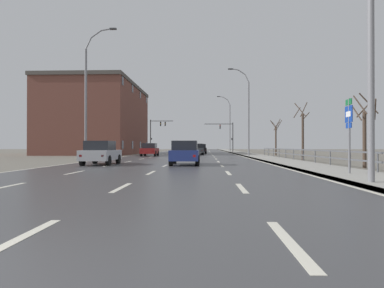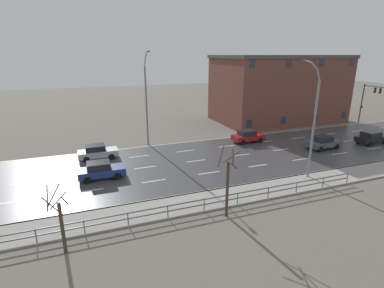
{
  "view_description": "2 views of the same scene",
  "coord_description": "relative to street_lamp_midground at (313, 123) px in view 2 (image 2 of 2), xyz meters",
  "views": [
    {
      "loc": [
        2.43,
        -2.28,
        1.24
      ],
      "look_at": [
        0.62,
        46.07,
        1.53
      ],
      "focal_mm": 31.26,
      "sensor_mm": 36.0,
      "label": 1
    },
    {
      "loc": [
        27.04,
        18.48,
        10.84
      ],
      "look_at": [
        0.0,
        28.56,
        1.94
      ],
      "focal_mm": 27.32,
      "sensor_mm": 36.0,
      "label": 2
    }
  ],
  "objects": [
    {
      "name": "traffic_signal_left",
      "position": [
        -14.3,
        24.13,
        -0.83
      ],
      "size": [
        4.44,
        0.36,
        6.27
      ],
      "color": "#38383A",
      "rests_on": "ground"
    },
    {
      "name": "ground_plane",
      "position": [
        -7.44,
        10.96,
        -5.14
      ],
      "size": [
        160.0,
        160.0,
        0.12
      ],
      "color": "#666056"
    },
    {
      "name": "bare_tree_near",
      "position": [
        3.89,
        -20.42,
        -3.14
      ],
      "size": [
        1.3,
        1.23,
        4.13
      ],
      "color": "#423328",
      "rests_on": "ground"
    },
    {
      "name": "car_mid_centre",
      "position": [
        -6.26,
        -17.71,
        -4.28
      ],
      "size": [
        1.85,
        4.1,
        1.57
      ],
      "rotation": [
        0.0,
        0.0,
        -0.0
      ],
      "color": "navy",
      "rests_on": "ground"
    },
    {
      "name": "guardrail",
      "position": [
        2.41,
        -13.92,
        -4.38
      ],
      "size": [
        0.07,
        32.47,
        1.0
      ],
      "color": "#515459",
      "rests_on": "ground"
    },
    {
      "name": "street_lamp_midground",
      "position": [
        0.0,
        0.0,
        0.0
      ],
      "size": [
        2.51,
        0.24,
        10.39
      ],
      "color": "slate",
      "rests_on": "ground"
    },
    {
      "name": "brick_building",
      "position": [
        -21.49,
        12.04,
        0.28
      ],
      "size": [
        12.14,
        20.51,
        10.71
      ],
      "color": "brown",
      "rests_on": "ground"
    },
    {
      "name": "car_near_left",
      "position": [
        -6.08,
        7.72,
        -4.28
      ],
      "size": [
        1.97,
        4.17,
        1.57
      ],
      "rotation": [
        0.0,
        0.0,
        0.04
      ],
      "color": "#474C51",
      "rests_on": "ground"
    },
    {
      "name": "car_far_right",
      "position": [
        -11.78,
        -17.71,
        -4.28
      ],
      "size": [
        1.9,
        4.13,
        1.57
      ],
      "rotation": [
        0.0,
        0.0,
        0.02
      ],
      "color": "#B7B7BC",
      "rests_on": "ground"
    },
    {
      "name": "bare_tree_mid",
      "position": [
        3.51,
        -9.99,
        -2.75
      ],
      "size": [
        1.36,
        1.63,
        5.07
      ],
      "color": "#423328",
      "rests_on": "ground"
    },
    {
      "name": "car_far_left",
      "position": [
        -5.64,
        14.98,
        -4.28
      ],
      "size": [
        1.98,
        4.18,
        1.57
      ],
      "rotation": [
        0.0,
        0.0,
        0.05
      ],
      "color": "black",
      "rests_on": "ground"
    },
    {
      "name": "street_lamp_left_bank",
      "position": [
        -14.87,
        -11.5,
        0.39
      ],
      "size": [
        2.71,
        0.24,
        11.22
      ],
      "color": "slate",
      "rests_on": "ground"
    },
    {
      "name": "car_near_right",
      "position": [
        -11.61,
        0.71,
        -4.28
      ],
      "size": [
        1.88,
        4.12,
        1.57
      ],
      "rotation": [
        0.0,
        0.0,
        0.01
      ],
      "color": "maroon",
      "rests_on": "ground"
    }
  ]
}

